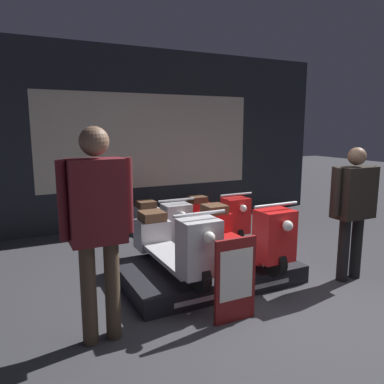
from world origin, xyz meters
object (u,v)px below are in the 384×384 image
at_px(person_left_browsing, 97,217).
at_px(person_right_browsing, 353,202).
at_px(scooter_display_right, 241,233).
at_px(price_sign_board, 235,280).
at_px(scooter_display_left, 173,243).
at_px(scooter_backrow_1, 215,215).
at_px(scooter_backrow_0, 160,222).

xyz_separation_m(person_left_browsing, person_right_browsing, (2.97, 0.00, -0.15)).
height_order(scooter_display_right, price_sign_board, scooter_display_right).
bearing_deg(scooter_display_left, scooter_display_right, 0.00).
xyz_separation_m(scooter_display_left, scooter_display_right, (0.91, 0.00, 0.00)).
distance_m(scooter_display_left, person_right_browsing, 2.16).
bearing_deg(person_left_browsing, scooter_backrow_1, 43.95).
height_order(scooter_display_right, person_right_browsing, person_right_browsing).
bearing_deg(scooter_display_left, person_left_browsing, -143.48).
height_order(scooter_display_left, scooter_backrow_0, scooter_display_left).
xyz_separation_m(scooter_display_left, price_sign_board, (0.22, -0.95, -0.12)).
distance_m(scooter_display_left, person_left_browsing, 1.34).
height_order(scooter_display_left, scooter_backrow_1, scooter_display_left).
xyz_separation_m(person_left_browsing, price_sign_board, (1.20, -0.23, -0.68)).
xyz_separation_m(scooter_backrow_1, price_sign_board, (-1.29, -2.63, 0.09)).
height_order(person_left_browsing, person_right_browsing, person_left_browsing).
relative_size(scooter_backrow_0, person_left_browsing, 0.96).
height_order(scooter_backrow_1, person_left_browsing, person_left_browsing).
height_order(scooter_backrow_1, person_right_browsing, person_right_browsing).
distance_m(person_right_browsing, price_sign_board, 1.86).
bearing_deg(scooter_display_right, person_right_browsing, -34.09).
distance_m(scooter_backrow_0, price_sign_board, 2.64).
xyz_separation_m(scooter_display_right, price_sign_board, (-0.70, -0.95, -0.12)).
height_order(person_right_browsing, price_sign_board, person_right_browsing).
bearing_deg(person_left_browsing, scooter_backrow_0, 58.24).
bearing_deg(scooter_display_right, scooter_backrow_0, 103.80).
bearing_deg(person_right_browsing, price_sign_board, -172.62).
distance_m(scooter_display_right, person_left_browsing, 2.10).
relative_size(scooter_backrow_0, scooter_backrow_1, 1.00).
distance_m(scooter_display_left, scooter_backrow_1, 2.26).
distance_m(person_left_browsing, price_sign_board, 1.39).
bearing_deg(price_sign_board, person_right_browsing, 7.38).
bearing_deg(scooter_display_right, scooter_backrow_1, 70.49).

